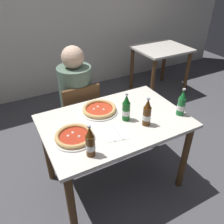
{
  "coord_description": "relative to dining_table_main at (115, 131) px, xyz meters",
  "views": [
    {
      "loc": [
        -0.76,
        -1.37,
        1.85
      ],
      "look_at": [
        0.0,
        0.05,
        0.8
      ],
      "focal_mm": 36.75,
      "sensor_mm": 36.0,
      "label": 1
    }
  ],
  "objects": [
    {
      "name": "beer_bottle_extra",
      "position": [
        -0.34,
        -0.28,
        0.22
      ],
      "size": [
        0.07,
        0.07,
        0.25
      ],
      "color": "#512D0F",
      "rests_on": "dining_table_main"
    },
    {
      "name": "chair_behind_table",
      "position": [
        -0.1,
        0.61,
        -0.15
      ],
      "size": [
        0.4,
        0.4,
        0.85
      ],
      "rotation": [
        0.0,
        0.0,
        3.14
      ],
      "color": "brown",
      "rests_on": "ground_plane"
    },
    {
      "name": "beer_bottle_left",
      "position": [
        0.53,
        -0.19,
        0.22
      ],
      "size": [
        0.07,
        0.07,
        0.25
      ],
      "color": "#196B2D",
      "rests_on": "dining_table_main"
    },
    {
      "name": "ground_plane",
      "position": [
        0.0,
        0.0,
        -0.64
      ],
      "size": [
        8.0,
        8.0,
        0.0
      ],
      "primitive_type": "plane",
      "color": "#4C4C51"
    },
    {
      "name": "pizza_marinara_far",
      "position": [
        -0.06,
        0.18,
        0.13
      ],
      "size": [
        0.32,
        0.32,
        0.04
      ],
      "color": "white",
      "rests_on": "dining_table_main"
    },
    {
      "name": "beer_bottle_center",
      "position": [
        0.19,
        -0.17,
        0.22
      ],
      "size": [
        0.07,
        0.07,
        0.25
      ],
      "color": "#512D0F",
      "rests_on": "dining_table_main"
    },
    {
      "name": "beer_bottle_right",
      "position": [
        0.08,
        -0.04,
        0.22
      ],
      "size": [
        0.07,
        0.07,
        0.25
      ],
      "color": "#14591E",
      "rests_on": "dining_table_main"
    },
    {
      "name": "pizza_margherita_near",
      "position": [
        -0.38,
        -0.07,
        0.14
      ],
      "size": [
        0.31,
        0.31,
        0.04
      ],
      "color": "white",
      "rests_on": "dining_table_main"
    },
    {
      "name": "diner_seated",
      "position": [
        -0.1,
        0.66,
        -0.05
      ],
      "size": [
        0.34,
        0.34,
        1.21
      ],
      "color": "#2D3342",
      "rests_on": "ground_plane"
    },
    {
      "name": "napkin_with_cutlery",
      "position": [
        -0.09,
        -0.16,
        0.12
      ],
      "size": [
        0.21,
        0.21,
        0.01
      ],
      "color": "white",
      "rests_on": "dining_table_main"
    },
    {
      "name": "back_wall_tiled",
      "position": [
        0.0,
        2.2,
        0.66
      ],
      "size": [
        7.0,
        0.1,
        2.6
      ],
      "primitive_type": "cube",
      "color": "silver",
      "rests_on": "ground_plane"
    },
    {
      "name": "dining_table_background",
      "position": [
        1.58,
        1.37,
        -0.04
      ],
      "size": [
        0.8,
        0.7,
        0.75
      ],
      "color": "silver",
      "rests_on": "ground_plane"
    },
    {
      "name": "dining_table_main",
      "position": [
        0.0,
        0.0,
        0.0
      ],
      "size": [
        1.2,
        0.8,
        0.75
      ],
      "color": "silver",
      "rests_on": "ground_plane"
    }
  ]
}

